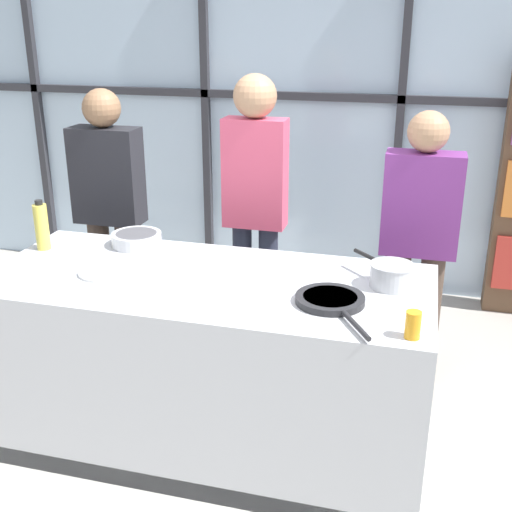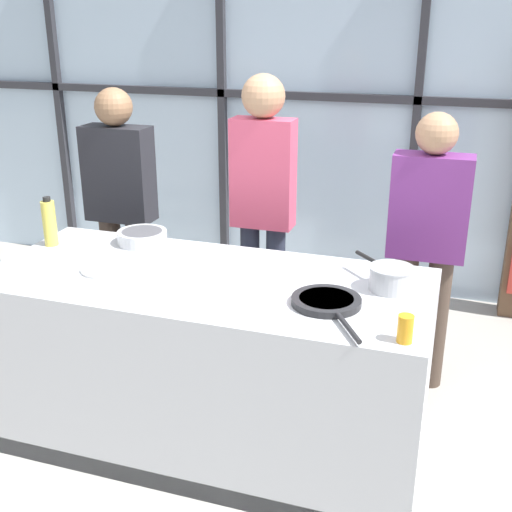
% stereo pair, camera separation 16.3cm
% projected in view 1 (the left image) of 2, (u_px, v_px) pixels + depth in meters
% --- Properties ---
extents(ground_plane, '(18.00, 18.00, 0.00)m').
position_uv_depth(ground_plane, '(211.00, 438.00, 3.44)').
color(ground_plane, '#ADA89E').
extents(back_window_wall, '(6.40, 0.10, 2.80)m').
position_uv_depth(back_window_wall, '(301.00, 113.00, 5.02)').
color(back_window_wall, silver).
rests_on(back_window_wall, ground_plane).
extents(demo_island, '(2.18, 0.94, 0.93)m').
position_uv_depth(demo_island, '(209.00, 362.00, 3.28)').
color(demo_island, silver).
rests_on(demo_island, ground_plane).
extents(spectator_far_left, '(0.44, 0.24, 1.71)m').
position_uv_depth(spectator_far_left, '(110.00, 204.00, 4.17)').
color(spectator_far_left, '#47382D').
rests_on(spectator_far_left, ground_plane).
extents(spectator_center_left, '(0.38, 0.25, 1.82)m').
position_uv_depth(spectator_center_left, '(255.00, 199.00, 3.89)').
color(spectator_center_left, '#232838').
rests_on(spectator_center_left, ground_plane).
extents(spectator_center_right, '(0.43, 0.23, 1.64)m').
position_uv_depth(spectator_center_right, '(419.00, 235.00, 3.71)').
color(spectator_center_right, '#47382D').
rests_on(spectator_center_right, ground_plane).
extents(frying_pan, '(0.37, 0.51, 0.03)m').
position_uv_depth(frying_pan, '(331.00, 300.00, 2.83)').
color(frying_pan, '#232326').
rests_on(frying_pan, demo_island).
extents(saucepan, '(0.31, 0.31, 0.11)m').
position_uv_depth(saucepan, '(391.00, 274.00, 3.00)').
color(saucepan, silver).
rests_on(saucepan, demo_island).
extents(white_plate, '(0.28, 0.28, 0.01)m').
position_uv_depth(white_plate, '(107.00, 271.00, 3.18)').
color(white_plate, white).
rests_on(white_plate, demo_island).
extents(mixing_bowl, '(0.28, 0.28, 0.07)m').
position_uv_depth(mixing_bowl, '(137.00, 239.00, 3.54)').
color(mixing_bowl, silver).
rests_on(mixing_bowl, demo_island).
extents(oil_bottle, '(0.07, 0.07, 0.28)m').
position_uv_depth(oil_bottle, '(42.00, 226.00, 3.46)').
color(oil_bottle, '#E0CC4C').
rests_on(oil_bottle, demo_island).
extents(juice_glass_near, '(0.06, 0.06, 0.11)m').
position_uv_depth(juice_glass_near, '(413.00, 325.00, 2.52)').
color(juice_glass_near, orange).
rests_on(juice_glass_near, demo_island).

